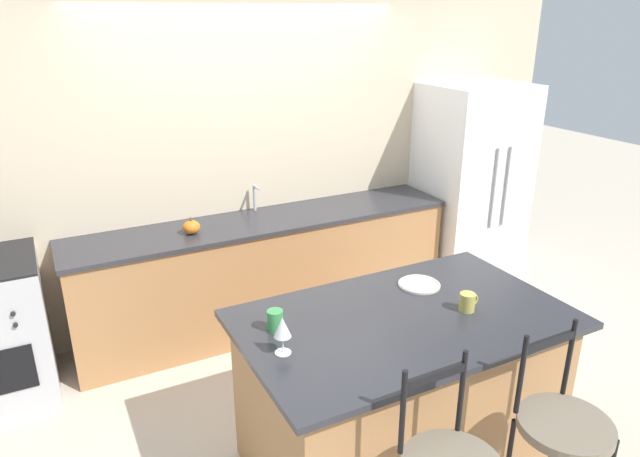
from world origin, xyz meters
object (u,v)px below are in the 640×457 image
(bar_stool_far, at_px, (560,444))
(dinner_plate, at_px, (419,284))
(wine_glass, at_px, (282,328))
(coffee_mug, at_px, (468,302))
(refrigerator, at_px, (469,187))
(pumpkin_decoration, at_px, (191,227))
(tumbler_cup, at_px, (275,321))

(bar_stool_far, relative_size, dinner_plate, 4.62)
(wine_glass, relative_size, coffee_mug, 1.62)
(refrigerator, height_order, bar_stool_far, refrigerator)
(dinner_plate, distance_m, coffee_mug, 0.36)
(pumpkin_decoration, bearing_deg, coffee_mug, -61.11)
(coffee_mug, relative_size, pumpkin_decoration, 0.92)
(refrigerator, bearing_deg, dinner_plate, -138.51)
(refrigerator, relative_size, bar_stool_far, 1.63)
(coffee_mug, bearing_deg, dinner_plate, 98.09)
(refrigerator, bearing_deg, coffee_mug, -131.30)
(bar_stool_far, xyz_separation_m, pumpkin_decoration, (-0.98, 2.53, 0.37))
(dinner_plate, relative_size, pumpkin_decoration, 1.94)
(coffee_mug, xyz_separation_m, tumbler_cup, (-1.00, 0.28, 0.01))
(refrigerator, relative_size, wine_glass, 9.75)
(refrigerator, xyz_separation_m, coffee_mug, (-1.59, -1.80, 0.06))
(refrigerator, xyz_separation_m, bar_stool_far, (-1.61, -2.52, -0.32))
(pumpkin_decoration, bearing_deg, dinner_plate, -56.91)
(dinner_plate, xyz_separation_m, wine_glass, (-1.00, -0.28, 0.13))
(refrigerator, bearing_deg, wine_glass, -146.71)
(bar_stool_far, height_order, wine_glass, bar_stool_far)
(bar_stool_far, bearing_deg, refrigerator, 57.32)
(refrigerator, bearing_deg, pumpkin_decoration, 179.60)
(bar_stool_far, distance_m, dinner_plate, 1.12)
(dinner_plate, relative_size, coffee_mug, 2.10)
(bar_stool_far, distance_m, tumbler_cup, 1.44)
(pumpkin_decoration, bearing_deg, tumbler_cup, -89.72)
(wine_glass, bearing_deg, pumpkin_decoration, 88.68)
(coffee_mug, height_order, tumbler_cup, tumbler_cup)
(dinner_plate, bearing_deg, coffee_mug, -81.91)
(refrigerator, distance_m, bar_stool_far, 3.01)
(tumbler_cup, xyz_separation_m, pumpkin_decoration, (-0.01, 1.54, -0.02))
(refrigerator, distance_m, coffee_mug, 2.40)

